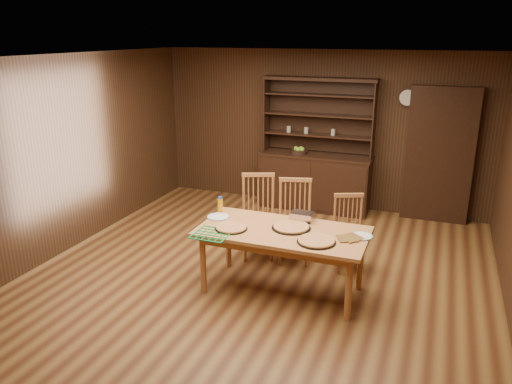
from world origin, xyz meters
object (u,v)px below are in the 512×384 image
at_px(dining_table, 283,237).
at_px(chair_right, 349,230).
at_px(juice_bottle, 220,205).
at_px(chair_center, 294,218).
at_px(chair_left, 258,213).
at_px(china_hutch, 315,174).

bearing_deg(dining_table, chair_right, 56.83).
height_order(chair_right, juice_bottle, juice_bottle).
distance_m(chair_center, juice_bottle, 1.02).
distance_m(chair_right, juice_bottle, 1.63).
distance_m(chair_left, chair_right, 1.19).
xyz_separation_m(dining_table, chair_center, (-0.12, 0.87, -0.10)).
bearing_deg(chair_right, dining_table, -145.95).
bearing_deg(chair_right, chair_center, 158.62).
xyz_separation_m(china_hutch, chair_center, (0.24, -2.03, -0.02)).
height_order(china_hutch, chair_right, china_hutch).
bearing_deg(chair_center, chair_left, 168.22).
bearing_deg(chair_left, dining_table, -75.51).
distance_m(china_hutch, dining_table, 2.92).
height_order(dining_table, chair_left, chair_left).
relative_size(chair_center, juice_bottle, 5.30).
height_order(china_hutch, chair_center, china_hutch).
height_order(china_hutch, juice_bottle, china_hutch).
bearing_deg(chair_center, china_hutch, 81.63).
xyz_separation_m(chair_left, juice_bottle, (-0.28, -0.57, 0.26)).
xyz_separation_m(dining_table, chair_right, (0.58, 0.89, -0.17)).
bearing_deg(dining_table, chair_center, 97.88).
bearing_deg(chair_left, juice_bottle, -137.44).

